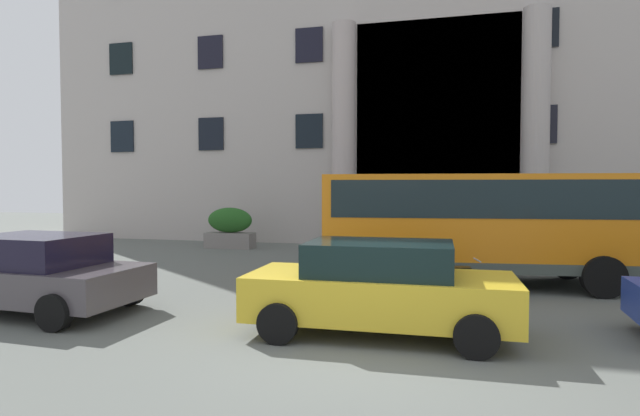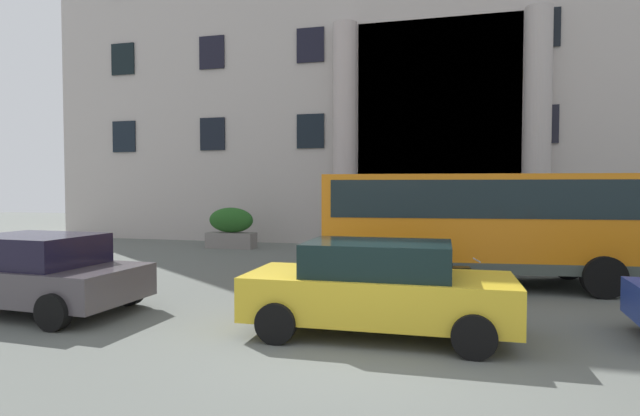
{
  "view_description": "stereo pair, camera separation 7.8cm",
  "coord_description": "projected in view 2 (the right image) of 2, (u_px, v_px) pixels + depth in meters",
  "views": [
    {
      "loc": [
        1.14,
        -7.1,
        2.34
      ],
      "look_at": [
        -1.96,
        5.07,
        1.83
      ],
      "focal_mm": 28.23,
      "sensor_mm": 36.0,
      "label": 1
    },
    {
      "loc": [
        1.21,
        -7.08,
        2.34
      ],
      "look_at": [
        -1.96,
        5.07,
        1.83
      ],
      "focal_mm": 28.23,
      "sensor_mm": 36.0,
      "label": 2
    }
  ],
  "objects": [
    {
      "name": "hedge_planter_entrance_left",
      "position": [
        577.0,
        237.0,
        16.13
      ],
      "size": [
        2.05,
        0.71,
        1.6
      ],
      "color": "slate",
      "rests_on": "ground_plane"
    },
    {
      "name": "hedge_planter_far_east",
      "position": [
        410.0,
        237.0,
        17.54
      ],
      "size": [
        1.42,
        0.93,
        1.28
      ],
      "color": "#705E5E",
      "rests_on": "ground_plane"
    },
    {
      "name": "motorcycle_far_end",
      "position": [
        446.0,
        281.0,
        10.18
      ],
      "size": [
        1.95,
        0.62,
        0.89
      ],
      "rotation": [
        0.0,
        0.0,
        0.18
      ],
      "color": "black",
      "rests_on": "ground_plane"
    },
    {
      "name": "parked_sedan_second",
      "position": [
        36.0,
        273.0,
        9.48
      ],
      "size": [
        4.06,
        2.24,
        1.45
      ],
      "rotation": [
        0.0,
        0.0,
        -0.05
      ],
      "color": "#4B4549",
      "rests_on": "ground_plane"
    },
    {
      "name": "ground_plane",
      "position": [
        363.0,
        354.0,
        7.25
      ],
      "size": [
        80.0,
        64.0,
        0.12
      ],
      "primitive_type": "cube",
      "color": "#5B5F5A"
    },
    {
      "name": "hedge_planter_east",
      "position": [
        231.0,
        229.0,
        19.46
      ],
      "size": [
        1.89,
        0.72,
        1.57
      ],
      "color": "gray",
      "rests_on": "ground_plane"
    },
    {
      "name": "orange_minibus",
      "position": [
        475.0,
        219.0,
        12.05
      ],
      "size": [
        7.3,
        3.18,
        2.65
      ],
      "rotation": [
        0.0,
        0.0,
        0.11
      ],
      "color": "orange",
      "rests_on": "ground_plane"
    },
    {
      "name": "parked_compact_extra",
      "position": [
        378.0,
        287.0,
        7.99
      ],
      "size": [
        4.2,
        1.95,
        1.48
      ],
      "rotation": [
        0.0,
        0.0,
        0.01
      ],
      "color": "gold",
      "rests_on": "ground_plane"
    },
    {
      "name": "office_building_facade",
      "position": [
        426.0,
        13.0,
        23.72
      ],
      "size": [
        33.18,
        9.73,
        21.25
      ],
      "color": "#B0A6A0",
      "rests_on": "ground_plane"
    }
  ]
}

